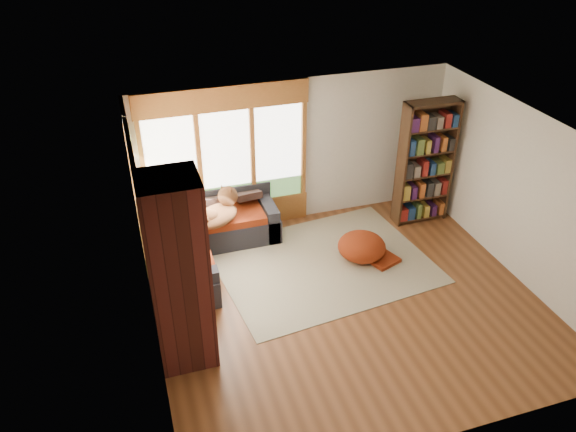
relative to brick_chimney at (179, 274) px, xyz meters
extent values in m
plane|color=brown|center=(2.40, 0.35, -1.30)|extent=(5.50, 5.50, 0.00)
plane|color=white|center=(2.40, 0.35, 1.30)|extent=(5.50, 5.50, 0.00)
cube|color=silver|center=(2.40, 2.85, 0.00)|extent=(5.50, 0.04, 2.60)
cube|color=silver|center=(2.40, -2.15, 0.00)|extent=(5.50, 0.04, 2.60)
cube|color=silver|center=(-0.35, 0.35, 0.00)|extent=(0.04, 5.00, 2.60)
cube|color=silver|center=(5.15, 0.35, 0.00)|extent=(0.04, 5.00, 2.60)
cube|color=#9B5D27|center=(1.20, 2.82, 0.05)|extent=(2.82, 0.10, 1.90)
cube|color=white|center=(1.20, 2.82, 0.05)|extent=(2.54, 0.09, 1.62)
cube|color=#9B5D27|center=(-0.32, 1.55, 0.05)|extent=(0.10, 2.62, 1.90)
cube|color=white|center=(-0.32, 1.55, 0.05)|extent=(0.09, 2.36, 1.62)
cube|color=#68834B|center=(-0.29, 2.38, 0.45)|extent=(0.03, 0.72, 0.90)
cube|color=#471914|center=(0.00, 0.00, 0.00)|extent=(0.70, 0.70, 2.60)
cube|color=black|center=(0.75, 2.40, -1.09)|extent=(2.20, 0.90, 0.42)
cube|color=black|center=(0.75, 2.75, -0.69)|extent=(2.20, 0.20, 0.38)
cube|color=black|center=(1.75, 2.40, -1.00)|extent=(0.20, 0.90, 0.60)
cube|color=maroon|center=(0.65, 2.28, -0.82)|extent=(1.90, 0.66, 0.12)
cube|color=black|center=(0.10, 1.75, -1.09)|extent=(0.90, 2.20, 0.42)
cube|color=black|center=(-0.25, 1.75, -0.69)|extent=(0.20, 2.20, 0.38)
cube|color=black|center=(0.10, 0.75, -1.00)|extent=(0.90, 0.20, 0.60)
cube|color=maroon|center=(0.22, 1.40, -0.82)|extent=(0.66, 1.20, 0.12)
cube|color=maroon|center=(0.22, 2.35, -0.82)|extent=(0.66, 0.66, 0.12)
cube|color=beige|center=(2.39, 1.31, -1.29)|extent=(3.55, 2.87, 0.01)
cube|color=#3C2414|center=(5.00, 2.12, -0.18)|extent=(0.04, 0.32, 2.24)
cube|color=#3C2414|center=(4.08, 2.12, -0.18)|extent=(0.04, 0.32, 2.24)
cube|color=#3C2414|center=(4.54, 2.27, -0.18)|extent=(0.96, 0.02, 2.24)
cube|color=#3C2414|center=(4.54, 2.12, -1.24)|extent=(0.88, 0.30, 0.03)
cube|color=#3C2414|center=(4.54, 2.12, -0.81)|extent=(0.88, 0.30, 0.03)
cube|color=#3C2414|center=(4.54, 2.12, -0.38)|extent=(0.88, 0.30, 0.03)
cube|color=#3C2414|center=(4.54, 2.12, 0.04)|extent=(0.88, 0.30, 0.03)
cube|color=#3C2414|center=(4.54, 2.12, 0.47)|extent=(0.88, 0.30, 0.03)
cube|color=#3C2414|center=(4.54, 2.12, 0.90)|extent=(0.88, 0.30, 0.03)
cube|color=#726659|center=(4.54, 2.10, -0.18)|extent=(0.84, 0.24, 2.08)
ellipsoid|color=maroon|center=(3.05, 1.31, -1.08)|extent=(0.94, 0.94, 0.42)
ellipsoid|color=brown|center=(0.86, 2.18, -0.56)|extent=(0.96, 0.90, 0.27)
sphere|color=brown|center=(1.09, 2.35, -0.43)|extent=(0.46, 0.46, 0.33)
cone|color=brown|center=(1.05, 2.32, -0.30)|extent=(0.17, 0.17, 0.14)
ellipsoid|color=black|center=(0.27, 1.16, -0.56)|extent=(0.58, 0.86, 0.28)
sphere|color=black|center=(0.29, 1.46, -0.42)|extent=(0.35, 0.35, 0.34)
cone|color=black|center=(0.29, 1.41, -0.29)|extent=(0.13, 0.13, 0.15)
cube|color=#2E201C|center=(1.45, 2.61, -0.54)|extent=(0.45, 0.12, 0.45)
cube|color=#2E201C|center=(0.85, 2.61, -0.54)|extent=(0.45, 0.12, 0.45)
cube|color=#2E201C|center=(-0.08, 2.15, -0.54)|extent=(0.45, 0.12, 0.45)
cube|color=#2E201C|center=(-0.08, 1.05, -0.54)|extent=(0.45, 0.12, 0.45)
camera|label=1|loc=(-0.37, -5.51, 4.09)|focal=35.00mm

